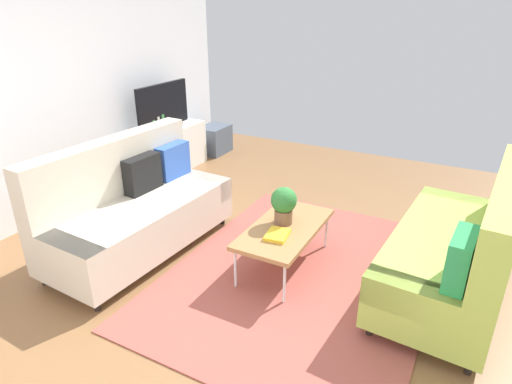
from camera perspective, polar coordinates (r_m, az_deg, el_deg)
ground_plane at (r=4.04m, az=1.73°, el=-10.68°), size 7.68×7.68×0.00m
wall_far at (r=5.28m, az=-27.09°, el=12.11°), size 6.40×0.12×2.90m
area_rug at (r=4.05m, az=5.98°, el=-10.62°), size 2.90×2.20×0.01m
couch_beige at (r=4.38m, az=-15.51°, el=-2.01°), size 1.94×0.94×1.10m
couch_green at (r=3.92m, az=25.02°, el=-6.75°), size 1.96×0.97×1.10m
coffee_table at (r=3.95m, az=3.81°, el=-4.89°), size 1.10×0.56×0.42m
tv_console at (r=6.37m, az=-11.74°, el=5.23°), size 1.40×0.44×0.64m
tv at (r=6.19m, az=-12.08°, el=10.76°), size 1.00×0.20×0.64m
storage_trunk at (r=7.18m, az=-5.51°, el=6.88°), size 0.52×0.40×0.44m
potted_plant at (r=3.92m, az=3.66°, el=-1.53°), size 0.24×0.24×0.35m
table_book_0 at (r=3.77m, az=2.82°, el=-5.64°), size 0.26×0.21×0.03m
vase_0 at (r=5.88m, az=-16.01°, el=7.27°), size 0.09×0.09×0.14m
vase_1 at (r=5.98m, az=-15.04°, el=7.56°), size 0.13×0.13×0.12m
bottle_0 at (r=6.05m, az=-13.25°, el=8.26°), size 0.05×0.05×0.20m
bottle_1 at (r=6.11m, az=-12.66°, el=8.61°), size 0.04×0.04×0.22m
bottle_2 at (r=6.18m, az=-12.12°, el=8.88°), size 0.05×0.05×0.23m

